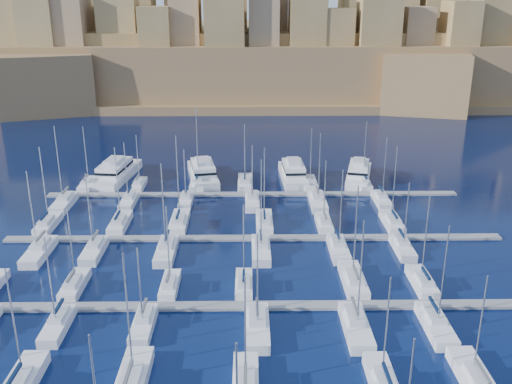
{
  "coord_description": "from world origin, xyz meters",
  "views": [
    {
      "loc": [
        -0.69,
        -78.42,
        39.95
      ],
      "look_at": [
        0.38,
        6.0,
        9.92
      ],
      "focal_mm": 40.0,
      "sensor_mm": 36.0,
      "label": 1
    }
  ],
  "objects_px": {
    "sailboat_4": "(383,383)",
    "motor_yacht_d": "(359,173)",
    "motor_yacht_b": "(203,172)",
    "sailboat_2": "(132,381)",
    "motor_yacht_c": "(293,173)",
    "motor_yacht_a": "(116,172)"
  },
  "relations": [
    {
      "from": "motor_yacht_a",
      "to": "motor_yacht_c",
      "type": "bearing_deg",
      "value": -1.79
    },
    {
      "from": "sailboat_2",
      "to": "sailboat_4",
      "type": "xyz_separation_m",
      "value": [
        26.62,
        -0.6,
        -0.03
      ]
    },
    {
      "from": "sailboat_2",
      "to": "motor_yacht_c",
      "type": "bearing_deg",
      "value": 72.23
    },
    {
      "from": "motor_yacht_b",
      "to": "motor_yacht_c",
      "type": "distance_m",
      "value": 20.0
    },
    {
      "from": "sailboat_2",
      "to": "sailboat_4",
      "type": "height_order",
      "value": "sailboat_2"
    },
    {
      "from": "motor_yacht_c",
      "to": "motor_yacht_d",
      "type": "bearing_deg",
      "value": -1.19
    },
    {
      "from": "sailboat_2",
      "to": "motor_yacht_d",
      "type": "height_order",
      "value": "sailboat_2"
    },
    {
      "from": "motor_yacht_b",
      "to": "motor_yacht_c",
      "type": "relative_size",
      "value": 1.1
    },
    {
      "from": "motor_yacht_b",
      "to": "motor_yacht_d",
      "type": "bearing_deg",
      "value": -1.52
    },
    {
      "from": "sailboat_2",
      "to": "motor_yacht_b",
      "type": "height_order",
      "value": "sailboat_2"
    },
    {
      "from": "sailboat_4",
      "to": "motor_yacht_c",
      "type": "xyz_separation_m",
      "value": [
        -4.35,
        70.07,
        0.99
      ]
    },
    {
      "from": "sailboat_4",
      "to": "motor_yacht_a",
      "type": "bearing_deg",
      "value": 121.52
    },
    {
      "from": "sailboat_4",
      "to": "motor_yacht_c",
      "type": "relative_size",
      "value": 0.79
    },
    {
      "from": "motor_yacht_a",
      "to": "motor_yacht_b",
      "type": "bearing_deg",
      "value": -1.82
    },
    {
      "from": "sailboat_2",
      "to": "motor_yacht_b",
      "type": "relative_size",
      "value": 0.84
    },
    {
      "from": "sailboat_4",
      "to": "motor_yacht_d",
      "type": "distance_m",
      "value": 70.5
    },
    {
      "from": "motor_yacht_b",
      "to": "motor_yacht_c",
      "type": "xyz_separation_m",
      "value": [
        19.99,
        -0.62,
        0.0
      ]
    },
    {
      "from": "motor_yacht_d",
      "to": "motor_yacht_c",
      "type": "bearing_deg",
      "value": 178.81
    },
    {
      "from": "sailboat_4",
      "to": "motor_yacht_b",
      "type": "distance_m",
      "value": 74.76
    },
    {
      "from": "sailboat_4",
      "to": "motor_yacht_d",
      "type": "xyz_separation_m",
      "value": [
        10.12,
        69.76,
        0.99
      ]
    },
    {
      "from": "motor_yacht_a",
      "to": "motor_yacht_d",
      "type": "height_order",
      "value": "same"
    },
    {
      "from": "motor_yacht_d",
      "to": "sailboat_4",
      "type": "bearing_deg",
      "value": -98.25
    }
  ]
}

